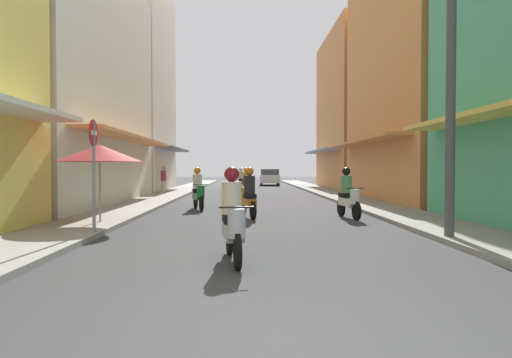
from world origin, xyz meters
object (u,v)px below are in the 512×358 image
at_px(utility_pole, 451,63).
at_px(motorbike_red, 246,184).
at_px(motorbike_white, 348,195).
at_px(parked_car, 270,177).
at_px(vendor_umbrella, 100,153).
at_px(motorbike_blue, 241,180).
at_px(pedestrian_crossing, 163,178).
at_px(street_sign_no_entry, 94,161).
at_px(motorbike_green, 198,191).
at_px(motorbike_orange, 248,195).
at_px(motorbike_silver, 233,219).

bearing_deg(utility_pole, motorbike_red, 106.08).
xyz_separation_m(motorbike_white, parked_car, (-0.99, 27.10, 0.04)).
xyz_separation_m(vendor_umbrella, utility_pole, (8.20, -2.78, 1.81)).
xyz_separation_m(motorbike_red, motorbike_white, (3.17, -10.25, 0.00)).
xyz_separation_m(motorbike_blue, pedestrian_crossing, (-4.59, -5.77, 0.27)).
xyz_separation_m(pedestrian_crossing, street_sign_no_entry, (1.50, -17.19, 0.74)).
xyz_separation_m(motorbike_blue, parked_car, (2.54, 7.86, 0.04)).
bearing_deg(motorbike_blue, pedestrian_crossing, -128.48).
height_order(motorbike_green, street_sign_no_entry, street_sign_no_entry).
relative_size(motorbike_blue, utility_pole, 0.25).
relative_size(motorbike_red, utility_pole, 0.25).
relative_size(motorbike_orange, motorbike_white, 0.99).
height_order(motorbike_silver, pedestrian_crossing, pedestrian_crossing).
height_order(motorbike_blue, street_sign_no_entry, street_sign_no_entry).
bearing_deg(motorbike_red, motorbike_orange, -89.67).
xyz_separation_m(motorbike_silver, motorbike_white, (3.40, 6.51, 0.00)).
bearing_deg(utility_pole, street_sign_no_entry, 173.62).
height_order(motorbike_orange, street_sign_no_entry, street_sign_no_entry).
bearing_deg(parked_car, pedestrian_crossing, -117.60).
bearing_deg(motorbike_red, motorbike_green, -103.88).
bearing_deg(utility_pole, motorbike_silver, -156.87).
xyz_separation_m(motorbike_orange, street_sign_no_entry, (-3.51, -3.83, 1.01)).
xyz_separation_m(motorbike_silver, street_sign_no_entry, (-3.21, 2.79, 1.01)).
bearing_deg(utility_pole, motorbike_blue, 101.02).
bearing_deg(parked_car, motorbike_white, -87.91).
xyz_separation_m(motorbike_white, pedestrian_crossing, (-8.11, 13.47, 0.27)).
bearing_deg(vendor_umbrella, street_sign_no_entry, -76.15).
height_order(motorbike_red, motorbike_white, same).
relative_size(motorbike_red, parked_car, 0.44).
height_order(motorbike_silver, motorbike_blue, same).
relative_size(parked_car, pedestrian_crossing, 2.40).
relative_size(motorbike_blue, vendor_umbrella, 0.81).
bearing_deg(motorbike_white, motorbike_red, 107.15).
height_order(parked_car, street_sign_no_entry, street_sign_no_entry).
height_order(motorbike_blue, motorbike_green, same).
xyz_separation_m(motorbike_green, pedestrian_crossing, (-3.16, 10.46, 0.27)).
height_order(vendor_umbrella, street_sign_no_entry, street_sign_no_entry).
relative_size(parked_car, utility_pole, 0.57).
xyz_separation_m(motorbike_red, utility_pole, (4.28, -14.84, 3.05)).
bearing_deg(motorbike_blue, motorbike_red, -87.69).
xyz_separation_m(motorbike_white, vendor_umbrella, (-7.09, -1.80, 1.25)).
distance_m(motorbike_red, utility_pole, 15.74).
bearing_deg(pedestrian_crossing, parked_car, 62.40).
height_order(motorbike_orange, vendor_umbrella, vendor_umbrella).
relative_size(motorbike_green, parked_car, 0.42).
distance_m(parked_car, utility_pole, 31.90).
xyz_separation_m(motorbike_silver, parked_car, (2.42, 33.61, 0.04)).
distance_m(motorbike_red, motorbike_green, 7.47).
xyz_separation_m(motorbike_red, motorbike_orange, (0.06, -10.15, 0.00)).
relative_size(motorbike_orange, vendor_umbrella, 0.80).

